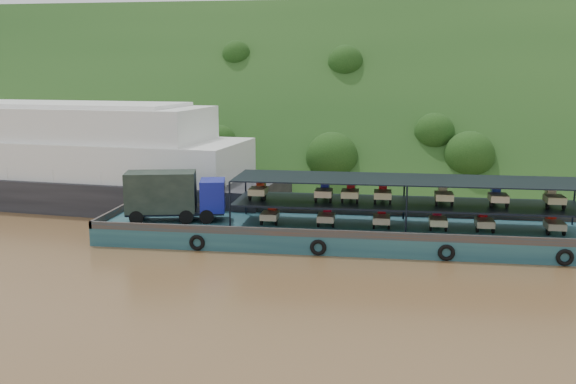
# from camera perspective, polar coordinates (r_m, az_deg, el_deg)

# --- Properties ---
(ground) EXTENTS (160.00, 160.00, 0.00)m
(ground) POSITION_cam_1_polar(r_m,az_deg,el_deg) (42.97, 2.06, -5.01)
(ground) COLOR brown
(ground) RESTS_ON ground
(hillside) EXTENTS (140.00, 39.60, 39.60)m
(hillside) POSITION_cam_1_polar(r_m,az_deg,el_deg) (78.11, 5.00, 2.15)
(hillside) COLOR #153613
(hillside) RESTS_ON ground
(cargo_barge) EXTENTS (35.00, 7.18, 4.70)m
(cargo_barge) POSITION_cam_1_polar(r_m,az_deg,el_deg) (44.25, 4.25, -2.99)
(cargo_barge) COLOR #143847
(cargo_barge) RESTS_ON ground
(passenger_ferry) EXTENTS (44.78, 15.87, 8.87)m
(passenger_ferry) POSITION_cam_1_polar(r_m,az_deg,el_deg) (62.24, -20.93, 2.84)
(passenger_ferry) COLOR black
(passenger_ferry) RESTS_ON ground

